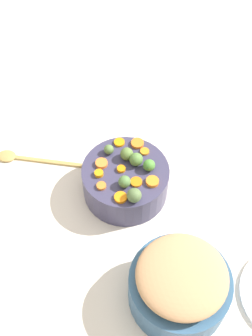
# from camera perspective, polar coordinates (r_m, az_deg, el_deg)

# --- Properties ---
(tabletop) EXTENTS (2.40, 2.40, 0.02)m
(tabletop) POSITION_cam_1_polar(r_m,az_deg,el_deg) (1.33, -0.15, -2.92)
(tabletop) COLOR beige
(tabletop) RESTS_ON ground
(serving_bowl_carrots) EXTENTS (0.26, 0.26, 0.11)m
(serving_bowl_carrots) POSITION_cam_1_polar(r_m,az_deg,el_deg) (1.28, 0.00, -1.70)
(serving_bowl_carrots) COLOR #383552
(serving_bowl_carrots) RESTS_ON tabletop
(metal_pot) EXTENTS (0.26, 0.26, 0.11)m
(metal_pot) POSITION_cam_1_polar(r_m,az_deg,el_deg) (1.12, 7.07, -15.71)
(metal_pot) COLOR #2E5377
(metal_pot) RESTS_ON tabletop
(stuffing_mound) EXTENTS (0.22, 0.22, 0.06)m
(stuffing_mound) POSITION_cam_1_polar(r_m,az_deg,el_deg) (1.05, 7.52, -14.07)
(stuffing_mound) COLOR tan
(stuffing_mound) RESTS_ON metal_pot
(carrot_slice_0) EXTENTS (0.05, 0.05, 0.01)m
(carrot_slice_0) POSITION_cam_1_polar(r_m,az_deg,el_deg) (1.21, 3.55, -1.82)
(carrot_slice_0) COLOR orange
(carrot_slice_0) RESTS_ON serving_bowl_carrots
(carrot_slice_1) EXTENTS (0.03, 0.03, 0.01)m
(carrot_slice_1) POSITION_cam_1_polar(r_m,az_deg,el_deg) (1.27, 2.51, 2.24)
(carrot_slice_1) COLOR orange
(carrot_slice_1) RESTS_ON serving_bowl_carrots
(carrot_slice_2) EXTENTS (0.03, 0.03, 0.01)m
(carrot_slice_2) POSITION_cam_1_polar(r_m,az_deg,el_deg) (1.20, -3.32, -2.40)
(carrot_slice_2) COLOR orange
(carrot_slice_2) RESTS_ON serving_bowl_carrots
(carrot_slice_3) EXTENTS (0.03, 0.03, 0.01)m
(carrot_slice_3) POSITION_cam_1_polar(r_m,az_deg,el_deg) (1.23, -0.64, -0.13)
(carrot_slice_3) COLOR orange
(carrot_slice_3) RESTS_ON serving_bowl_carrots
(carrot_slice_4) EXTENTS (0.03, 0.03, 0.01)m
(carrot_slice_4) POSITION_cam_1_polar(r_m,az_deg,el_deg) (1.22, -3.65, -0.73)
(carrot_slice_4) COLOR orange
(carrot_slice_4) RESTS_ON serving_bowl_carrots
(carrot_slice_5) EXTENTS (0.03, 0.03, 0.01)m
(carrot_slice_5) POSITION_cam_1_polar(r_m,az_deg,el_deg) (1.30, -0.78, 3.47)
(carrot_slice_5) COLOR orange
(carrot_slice_5) RESTS_ON serving_bowl_carrots
(carrot_slice_6) EXTENTS (0.05, 0.05, 0.01)m
(carrot_slice_6) POSITION_cam_1_polar(r_m,az_deg,el_deg) (1.29, 1.54, 3.32)
(carrot_slice_6) COLOR orange
(carrot_slice_6) RESTS_ON serving_bowl_carrots
(carrot_slice_7) EXTENTS (0.05, 0.05, 0.01)m
(carrot_slice_7) POSITION_cam_1_polar(r_m,az_deg,el_deg) (1.18, -0.73, -3.96)
(carrot_slice_7) COLOR orange
(carrot_slice_7) RESTS_ON serving_bowl_carrots
(carrot_slice_8) EXTENTS (0.04, 0.04, 0.01)m
(carrot_slice_8) POSITION_cam_1_polar(r_m,az_deg,el_deg) (1.24, -3.30, 0.62)
(carrot_slice_8) COLOR orange
(carrot_slice_8) RESTS_ON serving_bowl_carrots
(carrot_slice_9) EXTENTS (0.05, 0.05, 0.01)m
(carrot_slice_9) POSITION_cam_1_polar(r_m,az_deg,el_deg) (1.21, 1.38, -1.88)
(carrot_slice_9) COLOR orange
(carrot_slice_9) RESTS_ON serving_bowl_carrots
(brussels_sprout_0) EXTENTS (0.04, 0.04, 0.04)m
(brussels_sprout_0) POSITION_cam_1_polar(r_m,az_deg,el_deg) (1.19, -0.19, -1.84)
(brussels_sprout_0) COLOR #4F753B
(brussels_sprout_0) RESTS_ON serving_bowl_carrots
(brussels_sprout_1) EXTENTS (0.04, 0.04, 0.04)m
(brussels_sprout_1) POSITION_cam_1_polar(r_m,az_deg,el_deg) (1.23, 1.36, 1.16)
(brussels_sprout_1) COLOR #507837
(brussels_sprout_1) RESTS_ON serving_bowl_carrots
(brussels_sprout_2) EXTENTS (0.03, 0.03, 0.03)m
(brussels_sprout_2) POSITION_cam_1_polar(r_m,az_deg,el_deg) (1.26, -2.32, 2.49)
(brussels_sprout_2) COLOR #54733A
(brussels_sprout_2) RESTS_ON serving_bowl_carrots
(brussels_sprout_3) EXTENTS (0.04, 0.04, 0.04)m
(brussels_sprout_3) POSITION_cam_1_polar(r_m,az_deg,el_deg) (1.16, 1.10, -3.68)
(brussels_sprout_3) COLOR #526B3D
(brussels_sprout_3) RESTS_ON serving_bowl_carrots
(brussels_sprout_4) EXTENTS (0.04, 0.04, 0.04)m
(brussels_sprout_4) POSITION_cam_1_polar(r_m,az_deg,el_deg) (1.25, 0.10, 1.90)
(brussels_sprout_4) COLOR #567334
(brussels_sprout_4) RESTS_ON serving_bowl_carrots
(brussels_sprout_5) EXTENTS (0.04, 0.04, 0.04)m
(brussels_sprout_5) POSITION_cam_1_polar(r_m,az_deg,el_deg) (1.22, 3.11, 0.37)
(brussels_sprout_5) COLOR #468331
(brussels_sprout_5) RESTS_ON serving_bowl_carrots
(wooden_spoon) EXTENTS (0.29, 0.13, 0.01)m
(wooden_spoon) POSITION_cam_1_polar(r_m,az_deg,el_deg) (1.43, -13.54, 1.28)
(wooden_spoon) COLOR #A98A4A
(wooden_spoon) RESTS_ON tabletop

